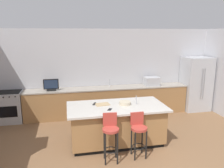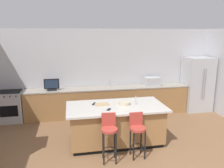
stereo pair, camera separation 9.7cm
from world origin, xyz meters
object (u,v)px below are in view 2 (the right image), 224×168
(tv_remote, at_px, (94,104))
(bar_stool_left, at_px, (109,133))
(microwave, at_px, (152,81))
(tv_monitor, at_px, (52,85))
(kitchen_island, at_px, (116,124))
(fruit_bowl, at_px, (124,103))
(bar_stool_right, at_px, (137,131))
(refrigerator, at_px, (197,84))
(cutting_board, at_px, (102,104))
(range_oven, at_px, (11,106))
(cell_phone, at_px, (109,109))

(tv_remote, bearing_deg, bar_stool_left, -55.10)
(microwave, distance_m, tv_monitor, 3.22)
(kitchen_island, distance_m, fruit_bowl, 0.54)
(microwave, bearing_deg, kitchen_island, -130.47)
(tv_monitor, bearing_deg, kitchen_island, -49.38)
(fruit_bowl, bearing_deg, microwave, 52.89)
(bar_stool_right, bearing_deg, fruit_bowl, 96.11)
(refrigerator, xyz_separation_m, cutting_board, (-3.52, -1.68, 0.03))
(kitchen_island, height_order, bar_stool_left, bar_stool_left)
(microwave, bearing_deg, tv_remote, -141.59)
(range_oven, height_order, tv_monitor, tv_monitor)
(microwave, height_order, cell_phone, microwave)
(tv_remote, height_order, cutting_board, tv_remote)
(microwave, relative_size, cell_phone, 3.20)
(refrigerator, xyz_separation_m, tv_remote, (-3.71, -1.61, 0.03))
(tv_monitor, distance_m, cell_phone, 2.51)
(tv_monitor, distance_m, fruit_bowl, 2.56)
(refrigerator, bearing_deg, tv_remote, -156.50)
(refrigerator, height_order, range_oven, refrigerator)
(tv_monitor, height_order, bar_stool_left, tv_monitor)
(refrigerator, relative_size, cell_phone, 12.12)
(cell_phone, bearing_deg, microwave, 78.19)
(kitchen_island, distance_m, tv_monitor, 2.52)
(tv_remote, bearing_deg, tv_monitor, 147.42)
(cutting_board, bearing_deg, fruit_bowl, -11.12)
(kitchen_island, bearing_deg, tv_remote, 155.80)
(kitchen_island, height_order, bar_stool_right, bar_stool_right)
(cutting_board, bearing_deg, cell_phone, -74.89)
(kitchen_island, relative_size, bar_stool_left, 2.29)
(refrigerator, distance_m, range_oven, 6.03)
(tv_monitor, relative_size, cell_phone, 2.97)
(fruit_bowl, distance_m, cutting_board, 0.54)
(bar_stool_left, height_order, tv_remote, bar_stool_left)
(tv_remote, relative_size, cutting_board, 0.51)
(tv_monitor, distance_m, bar_stool_left, 2.96)
(refrigerator, relative_size, cutting_board, 5.49)
(range_oven, bearing_deg, tv_monitor, -2.39)
(bar_stool_right, relative_size, tv_remote, 5.63)
(range_oven, bearing_deg, microwave, 0.01)
(kitchen_island, relative_size, cell_phone, 15.37)
(fruit_bowl, bearing_deg, tv_monitor, 135.03)
(range_oven, relative_size, bar_stool_left, 0.92)
(kitchen_island, xyz_separation_m, fruit_bowl, (0.22, 0.05, 0.49))
(cell_phone, bearing_deg, cutting_board, 133.90)
(refrigerator, xyz_separation_m, fruit_bowl, (-2.99, -1.79, 0.06))
(range_oven, bearing_deg, cutting_board, -35.15)
(cell_phone, bearing_deg, kitchen_island, 77.20)
(refrigerator, height_order, fruit_bowl, refrigerator)
(refrigerator, relative_size, fruit_bowl, 6.53)
(microwave, relative_size, bar_stool_left, 0.48)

